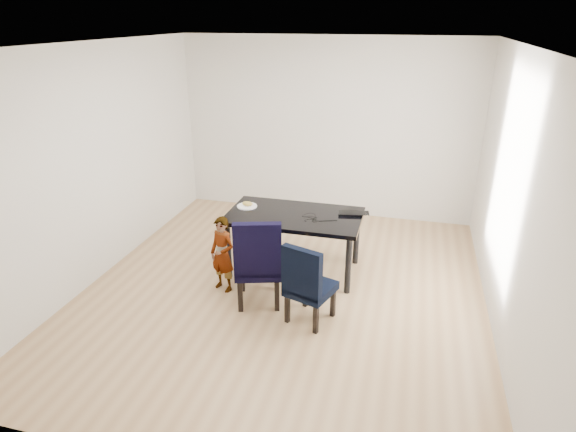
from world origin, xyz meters
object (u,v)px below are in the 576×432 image
(child, at_px, (222,254))
(plate, at_px, (247,206))
(dining_table, at_px, (294,242))
(laptop, at_px, (353,212))
(chair_right, at_px, (311,282))
(chair_left, at_px, (258,259))

(child, bearing_deg, plate, 107.01)
(dining_table, distance_m, plate, 0.74)
(plate, height_order, laptop, laptop)
(chair_right, distance_m, laptop, 1.27)
(child, height_order, laptop, child)
(chair_right, relative_size, plate, 3.58)
(plate, distance_m, laptop, 1.32)
(plate, bearing_deg, laptop, 5.53)
(chair_left, height_order, plate, chair_left)
(child, bearing_deg, chair_left, 5.23)
(chair_right, bearing_deg, dining_table, 131.76)
(chair_left, bearing_deg, laptop, 31.65)
(laptop, bearing_deg, chair_right, 67.71)
(child, distance_m, laptop, 1.64)
(dining_table, distance_m, child, 0.94)
(dining_table, bearing_deg, laptop, 17.93)
(plate, bearing_deg, child, -93.59)
(dining_table, xyz_separation_m, laptop, (0.68, 0.22, 0.39))
(chair_left, bearing_deg, dining_table, 58.37)
(laptop, bearing_deg, child, 22.47)
(dining_table, height_order, child, child)
(child, distance_m, plate, 0.81)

